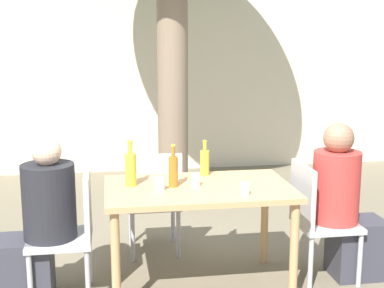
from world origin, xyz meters
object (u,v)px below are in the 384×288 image
object	(u,v)px
patio_chair_2	(154,197)
person_seated_0	(38,228)
patio_chair_0	(72,228)
person_seated_1	(345,209)
amber_bottle_2	(173,170)
patio_chair_1	(316,215)
oil_cruet_1	(205,162)
drinking_glass_1	(159,184)
drinking_glass_2	(245,189)
oil_cruet_0	(131,168)
drinking_glass_0	(196,180)
dining_table_front	(199,199)

from	to	relation	value
patio_chair_2	person_seated_0	bearing A→B (deg)	36.56
patio_chair_0	person_seated_1	world-z (taller)	person_seated_1
amber_bottle_2	patio_chair_2	bearing A→B (deg)	97.92
patio_chair_1	amber_bottle_2	bearing A→B (deg)	88.98
oil_cruet_1	person_seated_1	bearing A→B (deg)	-16.66
person_seated_1	patio_chair_1	bearing A→B (deg)	90.00
drinking_glass_1	drinking_glass_2	distance (m)	0.60
patio_chair_2	person_seated_0	world-z (taller)	person_seated_0
patio_chair_1	oil_cruet_0	distance (m)	1.43
patio_chair_1	patio_chair_0	bearing A→B (deg)	90.00
oil_cruet_0	oil_cruet_1	size ratio (longest dim) A/B	1.21
patio_chair_2	person_seated_0	size ratio (longest dim) A/B	0.77
oil_cruet_1	drinking_glass_1	distance (m)	0.54
drinking_glass_0	drinking_glass_1	world-z (taller)	drinking_glass_1
drinking_glass_1	oil_cruet_0	bearing A→B (deg)	140.72
drinking_glass_2	person_seated_1	bearing A→B (deg)	17.12
oil_cruet_1	amber_bottle_2	xyz separation A→B (m)	(-0.28, -0.29, 0.01)
patio_chair_1	amber_bottle_2	distance (m)	1.14
dining_table_front	patio_chair_1	distance (m)	0.91
person_seated_0	person_seated_1	world-z (taller)	person_seated_1
oil_cruet_1	patio_chair_1	bearing A→B (deg)	-21.13
drinking_glass_1	drinking_glass_0	bearing A→B (deg)	15.52
drinking_glass_1	oil_cruet_1	bearing A→B (deg)	43.69
patio_chair_0	oil_cruet_1	size ratio (longest dim) A/B	3.29
patio_chair_0	drinking_glass_1	xyz separation A→B (m)	(0.61, -0.06, 0.31)
drinking_glass_2	patio_chair_1	bearing A→B (deg)	22.89
drinking_glass_2	drinking_glass_0	bearing A→B (deg)	136.55
person_seated_1	drinking_glass_1	xyz separation A→B (m)	(-1.42, -0.06, 0.27)
amber_bottle_2	drinking_glass_1	size ratio (longest dim) A/B	3.31
patio_chair_1	drinking_glass_0	distance (m)	0.97
dining_table_front	oil_cruet_0	world-z (taller)	oil_cruet_0
drinking_glass_1	patio_chair_1	bearing A→B (deg)	3.05
drinking_glass_0	oil_cruet_1	bearing A→B (deg)	68.17
patio_chair_0	oil_cruet_0	xyz separation A→B (m)	(0.42, 0.09, 0.39)
patio_chair_1	person_seated_0	world-z (taller)	person_seated_0
patio_chair_0	patio_chair_2	bearing A→B (deg)	135.47
oil_cruet_1	patio_chair_0	bearing A→B (deg)	-162.85
patio_chair_2	amber_bottle_2	distance (m)	0.74
amber_bottle_2	patio_chair_1	bearing A→B (deg)	-1.02
patio_chair_1	drinking_glass_2	distance (m)	0.74
person_seated_0	oil_cruet_0	xyz separation A→B (m)	(0.65, 0.09, 0.38)
person_seated_0	oil_cruet_0	world-z (taller)	person_seated_0
patio_chair_2	oil_cruet_0	world-z (taller)	oil_cruet_0
person_seated_0	drinking_glass_1	bearing A→B (deg)	85.72
patio_chair_0	oil_cruet_1	bearing A→B (deg)	107.15
patio_chair_0	person_seated_1	size ratio (longest dim) A/B	0.75
oil_cruet_1	drinking_glass_1	world-z (taller)	oil_cruet_1
person_seated_0	drinking_glass_2	world-z (taller)	person_seated_0
dining_table_front	patio_chair_0	distance (m)	0.91
patio_chair_2	amber_bottle_2	xyz separation A→B (m)	(0.09, -0.62, 0.38)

